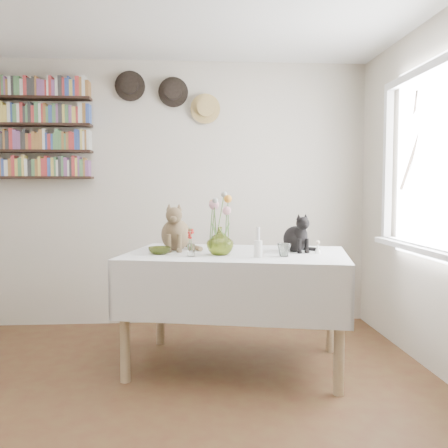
{
  "coord_description": "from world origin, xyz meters",
  "views": [
    {
      "loc": [
        0.29,
        -2.55,
        1.29
      ],
      "look_at": [
        0.53,
        0.91,
        1.05
      ],
      "focal_mm": 40.0,
      "sensor_mm": 36.0,
      "label": 1
    }
  ],
  "objects": [
    {
      "name": "drinking_glass",
      "position": [
        0.93,
        0.78,
        0.88
      ],
      "size": [
        0.11,
        0.11,
        0.09
      ],
      "primitive_type": "imported",
      "rotation": [
        0.0,
        0.0,
        0.17
      ],
      "color": "white",
      "rests_on": "dining_table"
    },
    {
      "name": "candlestick",
      "position": [
        0.75,
        0.75,
        0.9
      ],
      "size": [
        0.06,
        0.06,
        0.2
      ],
      "color": "white",
      "rests_on": "dining_table"
    },
    {
      "name": "dining_table",
      "position": [
        0.63,
        1.01,
        0.63
      ],
      "size": [
        1.74,
        1.32,
        0.84
      ],
      "color": "white",
      "rests_on": "room"
    },
    {
      "name": "flower_bouquet",
      "position": [
        0.5,
        0.9,
        1.18
      ],
      "size": [
        0.17,
        0.12,
        0.39
      ],
      "color": "#4C7233",
      "rests_on": "flower_vase"
    },
    {
      "name": "tabby_cat",
      "position": [
        0.19,
        1.2,
        1.02
      ],
      "size": [
        0.26,
        0.32,
        0.36
      ],
      "primitive_type": null,
      "rotation": [
        0.0,
        0.0,
        -0.06
      ],
      "color": "olive",
      "rests_on": "dining_table"
    },
    {
      "name": "bookshelf_unit",
      "position": [
        -1.1,
        2.16,
        1.84
      ],
      "size": [
        1.0,
        0.16,
        0.91
      ],
      "color": "black",
      "rests_on": "room"
    },
    {
      "name": "berry_jar",
      "position": [
        0.3,
        0.82,
        0.93
      ],
      "size": [
        0.05,
        0.05,
        0.22
      ],
      "color": "white",
      "rests_on": "dining_table"
    },
    {
      "name": "flower_vase",
      "position": [
        0.5,
        0.89,
        0.93
      ],
      "size": [
        0.2,
        0.2,
        0.2
      ],
      "primitive_type": "imported",
      "rotation": [
        0.0,
        0.0,
        0.1
      ],
      "color": "#9FB144",
      "rests_on": "dining_table"
    },
    {
      "name": "porcelain_figurine",
      "position": [
        1.2,
        0.92,
        0.88
      ],
      "size": [
        0.05,
        0.05,
        0.09
      ],
      "color": "white",
      "rests_on": "dining_table"
    },
    {
      "name": "black_cat",
      "position": [
        1.07,
        1.05,
        0.98
      ],
      "size": [
        0.26,
        0.29,
        0.29
      ],
      "primitive_type": null,
      "rotation": [
        0.0,
        0.0,
        0.31
      ],
      "color": "black",
      "rests_on": "dining_table"
    },
    {
      "name": "wall_hats",
      "position": [
        0.12,
        2.19,
        2.17
      ],
      "size": [
        0.98,
        0.09,
        0.48
      ],
      "color": "black",
      "rests_on": "room"
    },
    {
      "name": "green_bowl",
      "position": [
        0.08,
        0.96,
        0.86
      ],
      "size": [
        0.22,
        0.22,
        0.05
      ],
      "primitive_type": "imported",
      "rotation": [
        0.0,
        0.0,
        -0.52
      ],
      "color": "#9FB144",
      "rests_on": "dining_table"
    },
    {
      "name": "window",
      "position": [
        1.97,
        0.8,
        1.4
      ],
      "size": [
        0.12,
        1.52,
        1.32
      ],
      "color": "white",
      "rests_on": "room"
    },
    {
      "name": "room",
      "position": [
        0.0,
        0.0,
        1.25
      ],
      "size": [
        4.08,
        4.58,
        2.58
      ],
      "color": "brown",
      "rests_on": "ground"
    }
  ]
}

